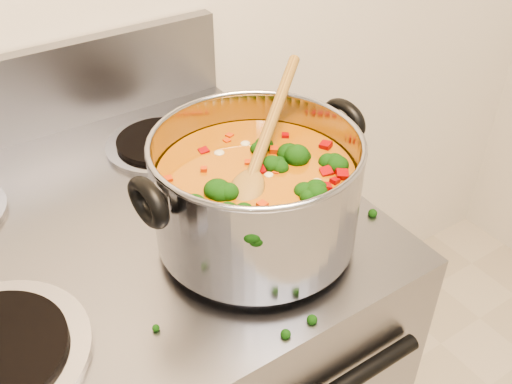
% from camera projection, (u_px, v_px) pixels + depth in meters
% --- Properties ---
extents(stockpot, '(0.34, 0.28, 0.17)m').
position_uv_depth(stockpot, '(256.00, 193.00, 0.78)').
color(stockpot, '#96969D').
rests_on(stockpot, electric_range).
extents(wooden_spoon, '(0.24, 0.21, 0.10)m').
position_uv_depth(wooden_spoon, '(260.00, 152.00, 0.76)').
color(wooden_spoon, olive).
rests_on(wooden_spoon, stockpot).
extents(cooktop_crumbs, '(0.11, 0.37, 0.01)m').
position_uv_depth(cooktop_crumbs, '(266.00, 187.00, 0.93)').
color(cooktop_crumbs, black).
rests_on(cooktop_crumbs, electric_range).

